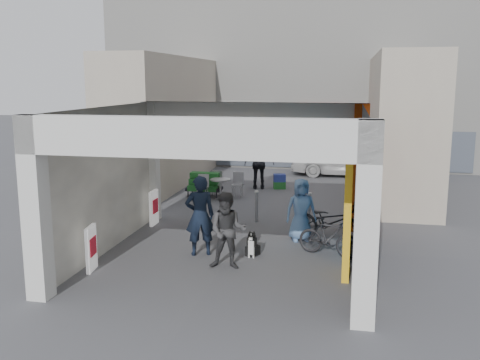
% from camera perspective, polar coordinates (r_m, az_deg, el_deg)
% --- Properties ---
extents(ground, '(90.00, 90.00, 0.00)m').
position_cam_1_polar(ground, '(13.62, -0.31, -6.95)').
color(ground, '#4E4F53').
rests_on(ground, ground).
extents(arcade_canopy, '(6.40, 6.45, 6.40)m').
position_cam_1_polar(arcade_canopy, '(12.21, 1.38, 2.10)').
color(arcade_canopy, silver).
rests_on(arcade_canopy, ground).
extents(far_building, '(18.00, 4.08, 8.00)m').
position_cam_1_polar(far_building, '(26.84, 5.85, 10.29)').
color(far_building, silver).
rests_on(far_building, ground).
extents(plaza_bldg_left, '(2.00, 9.00, 5.00)m').
position_cam_1_polar(plaza_bldg_left, '(21.50, -8.07, 6.20)').
color(plaza_bldg_left, '#ADA48F').
rests_on(plaza_bldg_left, ground).
extents(plaza_bldg_right, '(2.00, 9.00, 5.00)m').
position_cam_1_polar(plaza_bldg_right, '(20.36, 16.69, 5.63)').
color(plaza_bldg_right, '#ADA48F').
rests_on(plaza_bldg_right, ground).
extents(bollard_left, '(0.09, 0.09, 0.85)m').
position_cam_1_polar(bollard_left, '(16.29, -4.40, -2.50)').
color(bollard_left, '#919399').
rests_on(bollard_left, ground).
extents(bollard_center, '(0.09, 0.09, 0.91)m').
position_cam_1_polar(bollard_center, '(15.68, 1.77, -2.87)').
color(bollard_center, '#919399').
rests_on(bollard_center, ground).
extents(bollard_right, '(0.09, 0.09, 0.95)m').
position_cam_1_polar(bollard_right, '(15.40, 7.41, -3.14)').
color(bollard_right, '#919399').
rests_on(bollard_right, ground).
extents(advert_board_near, '(0.17, 0.56, 1.00)m').
position_cam_1_polar(advert_board_near, '(12.17, -15.57, -7.02)').
color(advert_board_near, white).
rests_on(advert_board_near, ground).
extents(advert_board_far, '(0.10, 0.55, 1.00)m').
position_cam_1_polar(advert_board_far, '(15.58, -9.16, -2.90)').
color(advert_board_far, white).
rests_on(advert_board_far, ground).
extents(cafe_set, '(1.47, 1.19, 0.89)m').
position_cam_1_polar(cafe_set, '(18.89, -2.24, -0.99)').
color(cafe_set, '#9E9EA2').
rests_on(cafe_set, ground).
extents(produce_stand, '(1.26, 0.68, 0.83)m').
position_cam_1_polar(produce_stand, '(19.27, -3.86, -0.74)').
color(produce_stand, black).
rests_on(produce_stand, ground).
extents(crate_stack, '(0.52, 0.44, 0.56)m').
position_cam_1_polar(crate_stack, '(20.58, 4.23, -0.15)').
color(crate_stack, '#185422').
rests_on(crate_stack, ground).
extents(border_collie, '(0.24, 0.46, 0.64)m').
position_cam_1_polar(border_collie, '(12.70, 1.30, -7.05)').
color(border_collie, black).
rests_on(border_collie, ground).
extents(man_with_dog, '(0.82, 0.69, 1.92)m').
position_cam_1_polar(man_with_dog, '(12.68, -4.30, -3.80)').
color(man_with_dog, black).
rests_on(man_with_dog, ground).
extents(man_back_turned, '(0.87, 0.70, 1.71)m').
position_cam_1_polar(man_back_turned, '(11.77, -1.32, -5.44)').
color(man_back_turned, '#363638').
rests_on(man_back_turned, ground).
extents(man_elderly, '(0.92, 0.74, 1.63)m').
position_cam_1_polar(man_elderly, '(13.90, 6.53, -3.17)').
color(man_elderly, '#5F86BA').
rests_on(man_elderly, ground).
extents(man_crates, '(1.20, 0.64, 1.95)m').
position_cam_1_polar(man_crates, '(20.38, 2.08, 1.74)').
color(man_crates, black).
rests_on(man_crates, ground).
extents(bicycle_front, '(2.20, 1.18, 1.10)m').
position_cam_1_polar(bicycle_front, '(13.90, 9.65, -4.39)').
color(bicycle_front, black).
rests_on(bicycle_front, ground).
extents(bicycle_rear, '(1.58, 0.90, 0.92)m').
position_cam_1_polar(bicycle_rear, '(12.88, 9.48, -6.01)').
color(bicycle_rear, black).
rests_on(bicycle_rear, ground).
extents(white_van, '(4.30, 1.77, 1.46)m').
position_cam_1_polar(white_van, '(23.66, 10.76, 2.20)').
color(white_van, silver).
rests_on(white_van, ground).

